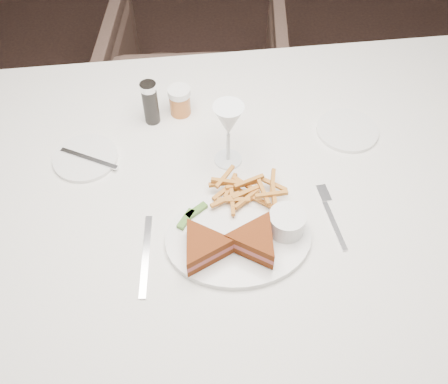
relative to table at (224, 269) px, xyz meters
name	(u,v)px	position (x,y,z in m)	size (l,w,h in m)	color
ground	(285,231)	(0.26, 0.39, -0.38)	(5.00, 5.00, 0.00)	black
table	(224,269)	(0.00, 0.00, 0.00)	(1.60, 1.07, 0.75)	silver
chair_far	(198,79)	(-0.09, 0.91, -0.02)	(0.69, 0.65, 0.71)	#46332B
table_setting	(231,194)	(0.02, -0.05, 0.41)	(0.83, 0.58, 0.18)	white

